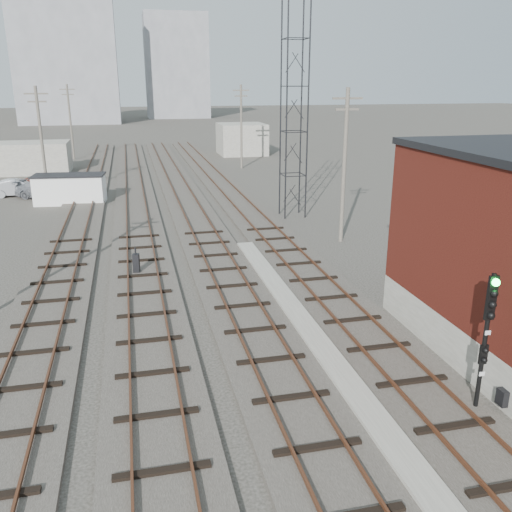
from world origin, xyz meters
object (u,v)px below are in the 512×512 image
object	(u,v)px
signal_mast	(487,332)
switch_stand	(136,264)
car_silver	(18,188)
car_grey	(46,189)
site_trailer	(70,189)
car_red	(50,183)

from	to	relation	value
signal_mast	switch_stand	xyz separation A→B (m)	(-9.48, 14.31, -1.95)
car_silver	car_grey	xyz separation A→B (m)	(2.42, -1.41, 0.01)
signal_mast	site_trailer	size ratio (longest dim) A/B	0.76
switch_stand	car_silver	xyz separation A→B (m)	(-9.36, 22.67, 0.08)
switch_stand	car_red	distance (m)	25.16
signal_mast	car_grey	world-z (taller)	signal_mast
signal_mast	car_silver	distance (m)	41.54
site_trailer	car_silver	bearing A→B (deg)	144.26
switch_stand	site_trailer	xyz separation A→B (m)	(-4.75, 18.57, 0.53)
switch_stand	car_red	size ratio (longest dim) A/B	0.30
car_red	car_grey	distance (m)	2.92
switch_stand	car_red	bearing A→B (deg)	118.05
signal_mast	switch_stand	size ratio (longest dim) A/B	3.19
car_red	car_silver	size ratio (longest dim) A/B	1.06
car_red	switch_stand	bearing A→B (deg)	-147.47
switch_stand	car_grey	world-z (taller)	switch_stand
switch_stand	car_silver	bearing A→B (deg)	124.44
car_red	car_silver	xyz separation A→B (m)	(-2.41, -1.51, -0.07)
site_trailer	car_red	bearing A→B (deg)	117.36
car_grey	car_red	bearing A→B (deg)	19.71
switch_stand	car_red	world-z (taller)	car_red
car_red	car_silver	world-z (taller)	car_red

